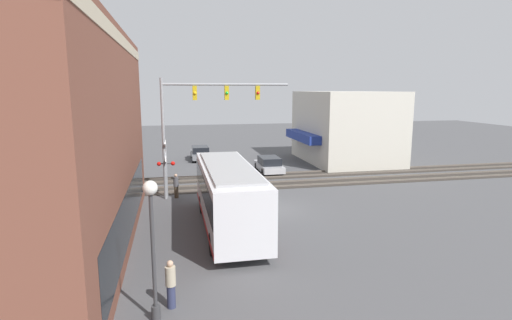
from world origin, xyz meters
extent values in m
plane|color=#4C4C4F|center=(0.00, 0.00, 0.00)|extent=(120.00, 120.00, 0.00)
cube|color=brown|center=(-4.17, 12.28, 4.87)|extent=(18.68, 9.56, 9.74)
cube|color=beige|center=(-4.17, 7.65, 9.19)|extent=(18.88, 0.36, 0.50)
cube|color=black|center=(-4.17, 7.55, 1.70)|extent=(15.69, 0.12, 2.20)
cube|color=beige|center=(14.68, -11.43, 3.46)|extent=(10.78, 7.86, 6.92)
cube|color=navy|center=(14.68, -6.95, 2.60)|extent=(7.55, 1.20, 0.80)
cube|color=silver|center=(-2.71, 2.80, 1.83)|extent=(10.14, 2.55, 2.80)
cube|color=black|center=(-2.71, 2.80, 2.25)|extent=(9.94, 2.59, 1.18)
cube|color=#B21E1E|center=(-2.71, 2.80, 0.59)|extent=(9.94, 2.58, 0.24)
cube|color=#A5A8AA|center=(-2.71, 2.80, 3.29)|extent=(8.62, 2.17, 0.12)
cylinder|color=black|center=(0.16, 2.80, 0.50)|extent=(1.00, 2.57, 1.00)
cylinder|color=black|center=(-5.98, 2.80, 0.50)|extent=(1.00, 2.57, 1.00)
cylinder|color=gray|center=(3.80, 6.07, 3.92)|extent=(0.20, 0.20, 7.84)
cylinder|color=gray|center=(3.80, 1.95, 7.44)|extent=(0.16, 8.25, 0.16)
cube|color=gold|center=(3.80, 4.01, 6.89)|extent=(0.30, 0.27, 0.90)
sphere|color=yellow|center=(3.63, 4.01, 6.89)|extent=(0.20, 0.20, 0.20)
cube|color=gold|center=(3.80, 1.95, 6.89)|extent=(0.30, 0.27, 0.90)
sphere|color=green|center=(3.63, 1.95, 6.89)|extent=(0.20, 0.20, 0.20)
cube|color=gold|center=(3.80, -0.11, 6.89)|extent=(0.30, 0.27, 0.90)
sphere|color=red|center=(3.63, -0.11, 6.89)|extent=(0.20, 0.20, 0.20)
cylinder|color=gray|center=(4.12, 5.99, 1.80)|extent=(0.14, 0.14, 3.60)
cube|color=white|center=(4.12, 5.99, 3.10)|extent=(1.41, 0.06, 1.41)
cube|color=white|center=(4.12, 5.99, 3.10)|extent=(1.41, 0.06, 1.41)
cylinder|color=#38383A|center=(4.12, 5.99, 2.30)|extent=(0.08, 0.90, 0.08)
sphere|color=red|center=(4.07, 5.54, 2.30)|extent=(0.28, 0.28, 0.28)
sphere|color=red|center=(4.07, 6.44, 2.30)|extent=(0.28, 0.28, 0.28)
cylinder|color=#38383A|center=(-10.62, 6.18, 0.25)|extent=(0.28, 0.28, 0.50)
cylinder|color=#38383A|center=(-10.62, 6.18, 2.02)|extent=(0.12, 0.12, 4.04)
sphere|color=white|center=(-10.62, 6.18, 4.26)|extent=(0.44, 0.44, 0.44)
cube|color=#332D28|center=(6.00, 0.00, 0.01)|extent=(2.60, 60.00, 0.03)
cube|color=#6B6056|center=(5.28, 0.00, 0.07)|extent=(0.07, 60.00, 0.15)
cube|color=#6B6056|center=(6.72, 0.00, 0.07)|extent=(0.07, 60.00, 0.15)
cube|color=#332D28|center=(9.20, 0.00, 0.01)|extent=(2.60, 60.00, 0.03)
cube|color=#6B6056|center=(8.48, 0.00, 0.07)|extent=(0.07, 60.00, 0.15)
cube|color=#6B6056|center=(9.92, 0.00, 0.07)|extent=(0.07, 60.00, 0.15)
cube|color=#B7B7BC|center=(10.74, -2.60, 0.51)|extent=(4.42, 1.80, 0.51)
cube|color=black|center=(10.52, -2.60, 1.08)|extent=(2.43, 1.62, 0.62)
cylinder|color=black|center=(12.11, -2.60, 0.32)|extent=(0.64, 1.82, 0.64)
cylinder|color=black|center=(9.37, -2.60, 0.32)|extent=(0.64, 1.82, 0.64)
cube|color=slate|center=(18.35, 2.80, 0.52)|extent=(4.29, 1.80, 0.52)
cube|color=black|center=(18.13, 2.80, 1.09)|extent=(2.36, 1.62, 0.63)
cylinder|color=black|center=(19.68, 2.80, 0.32)|extent=(0.64, 1.82, 0.64)
cylinder|color=black|center=(17.02, 2.80, 0.32)|extent=(0.64, 1.82, 0.64)
cylinder|color=#2D3351|center=(-9.93, 5.71, 0.39)|extent=(0.28, 0.28, 0.78)
cylinder|color=#B2A58C|center=(-9.93, 5.71, 1.11)|extent=(0.34, 0.34, 0.65)
sphere|color=tan|center=(-9.93, 5.71, 1.54)|extent=(0.21, 0.21, 0.21)
cylinder|color=#473828|center=(3.89, 5.39, 0.39)|extent=(0.28, 0.28, 0.77)
cylinder|color=#4C4C51|center=(3.89, 5.39, 1.09)|extent=(0.34, 0.34, 0.64)
sphere|color=tan|center=(3.89, 5.39, 1.52)|extent=(0.21, 0.21, 0.21)
camera|label=1|loc=(-22.38, 5.47, 7.09)|focal=28.00mm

